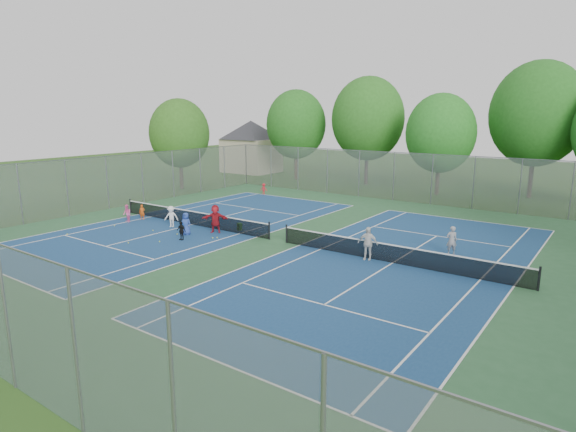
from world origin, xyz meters
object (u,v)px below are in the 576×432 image
object	(u,v)px
ball_hopper	(239,227)
instructor	(452,240)
net_left	(192,218)
net_right	(393,254)
ball_crate	(185,223)

from	to	relation	value
ball_hopper	instructor	distance (m)	12.55
net_left	ball_hopper	distance (m)	3.61
net_left	instructor	xyz separation A→B (m)	(15.83, 3.13, 0.30)
net_right	instructor	xyz separation A→B (m)	(1.83, 3.13, 0.30)
ball_hopper	instructor	world-z (taller)	instructor
net_left	instructor	world-z (taller)	instructor
ball_crate	instructor	xyz separation A→B (m)	(16.18, 3.44, 0.62)
instructor	ball_hopper	bearing A→B (deg)	-23.12
net_left	ball_crate	size ratio (longest dim) A/B	41.00
net_right	ball_crate	bearing A→B (deg)	-178.73
net_left	ball_hopper	size ratio (longest dim) A/B	26.85
ball_hopper	instructor	bearing A→B (deg)	11.44
net_left	ball_crate	bearing A→B (deg)	-137.28
net_right	instructor	bearing A→B (deg)	59.60
net_right	ball_crate	world-z (taller)	net_right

